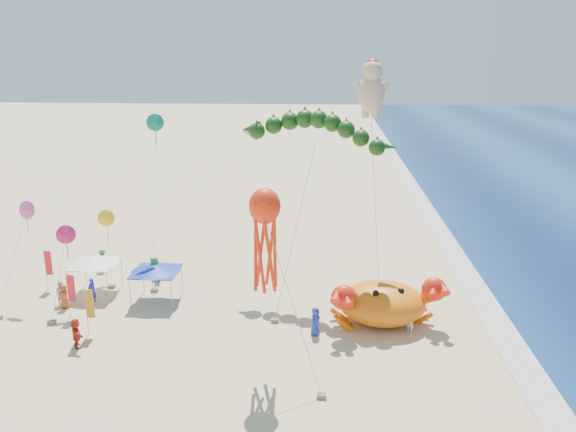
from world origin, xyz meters
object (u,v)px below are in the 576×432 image
at_px(cherub_kite, 372,87).
at_px(canopy_white, 94,261).
at_px(dragon_kite, 313,135).
at_px(crab_inflatable, 382,302).
at_px(octopus_kite, 265,232).
at_px(canopy_blue, 156,269).

distance_m(cherub_kite, canopy_white, 24.69).
relative_size(dragon_kite, canopy_white, 3.77).
xyz_separation_m(crab_inflatable, canopy_white, (-20.72, 3.54, 0.96)).
bearing_deg(canopy_white, dragon_kite, 7.33).
relative_size(crab_inflatable, cherub_kite, 0.46).
height_order(octopus_kite, canopy_blue, octopus_kite).
bearing_deg(canopy_blue, canopy_white, 167.23).
relative_size(dragon_kite, canopy_blue, 3.71).
height_order(canopy_blue, canopy_white, same).
relative_size(octopus_kite, canopy_blue, 3.00).
distance_m(cherub_kite, canopy_blue, 21.25).
xyz_separation_m(dragon_kite, cherub_kite, (4.34, 5.06, 2.98)).
height_order(cherub_kite, octopus_kite, cherub_kite).
relative_size(cherub_kite, canopy_blue, 4.83).
xyz_separation_m(crab_inflatable, canopy_blue, (-15.80, 2.42, 0.96)).
height_order(dragon_kite, canopy_blue, dragon_kite).
xyz_separation_m(canopy_blue, canopy_white, (-4.92, 1.11, -0.00)).
bearing_deg(crab_inflatable, cherub_kite, 92.41).
bearing_deg(dragon_kite, octopus_kite, -101.22).
bearing_deg(crab_inflatable, canopy_white, 170.32).
bearing_deg(dragon_kite, canopy_white, -172.67).
xyz_separation_m(dragon_kite, canopy_white, (-15.93, -2.05, -9.19)).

